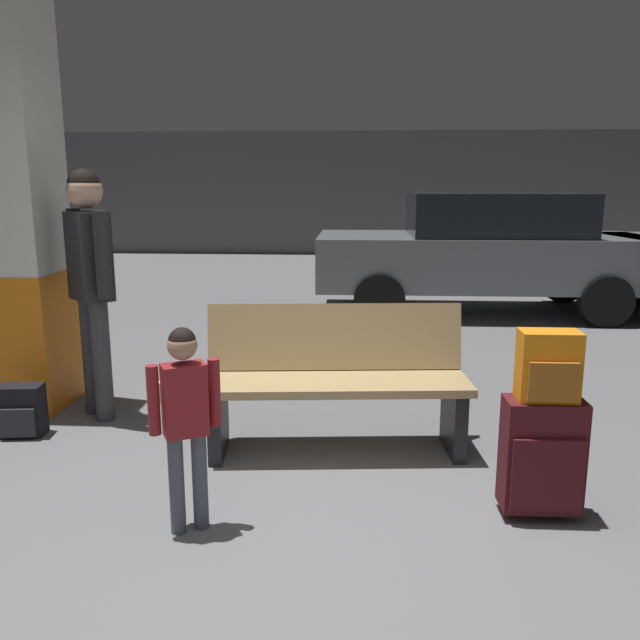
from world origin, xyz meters
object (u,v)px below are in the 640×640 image
object	(u,v)px
structural_pillar	(12,195)
parked_car_near	(484,250)
backpack_bright	(549,367)
child	(185,408)
backpack_dark_floor	(21,411)
bench	(336,380)
adult	(90,268)
suitcase	(542,455)

from	to	relation	value
structural_pillar	parked_car_near	bearing A→B (deg)	44.16
backpack_bright	child	xyz separation A→B (m)	(-1.70, -0.25, -0.16)
backpack_dark_floor	child	bearing A→B (deg)	-37.84
bench	parked_car_near	xyz separation A→B (m)	(1.67, 4.52, 0.36)
bench	adult	bearing A→B (deg)	164.96
suitcase	adult	xyz separation A→B (m)	(-2.75, 1.24, 0.74)
suitcase	parked_car_near	xyz separation A→B (m)	(0.63, 5.31, 0.48)
structural_pillar	backpack_dark_floor	size ratio (longest dim) A/B	9.17
bench	backpack_bright	distance (m)	1.35
backpack_dark_floor	parked_car_near	size ratio (longest dim) A/B	0.08
backpack_bright	suitcase	bearing A→B (deg)	75.79
backpack_dark_floor	parked_car_near	xyz separation A→B (m)	(3.74, 4.46, 0.64)
suitcase	bench	bearing A→B (deg)	143.11
structural_pillar	backpack_bright	bearing A→B (deg)	-23.21
suitcase	adult	world-z (taller)	adult
bench	suitcase	bearing A→B (deg)	-36.89
suitcase	child	size ratio (longest dim) A/B	0.61
adult	backpack_dark_floor	world-z (taller)	adult
bench	backpack_dark_floor	bearing A→B (deg)	178.30
backpack_bright	backpack_dark_floor	distance (m)	3.28
adult	backpack_bright	bearing A→B (deg)	-24.33
structural_pillar	suitcase	size ratio (longest dim) A/B	5.16
bench	child	xyz separation A→B (m)	(-0.65, -1.03, 0.17)
structural_pillar	suitcase	xyz separation A→B (m)	(3.35, -1.44, -1.23)
child	backpack_dark_floor	bearing A→B (deg)	142.16
structural_pillar	bench	xyz separation A→B (m)	(2.31, -0.65, -1.11)
backpack_dark_floor	bench	bearing A→B (deg)	-1.70
parked_car_near	adult	bearing A→B (deg)	-129.72
adult	bench	bearing A→B (deg)	-15.04
bench	backpack_dark_floor	world-z (taller)	bench
adult	structural_pillar	bearing A→B (deg)	162.06
structural_pillar	parked_car_near	distance (m)	5.60
suitcase	backpack_dark_floor	size ratio (longest dim) A/B	1.78
bench	suitcase	size ratio (longest dim) A/B	2.72
child	parked_car_near	xyz separation A→B (m)	(2.33, 5.55, 0.19)
child	parked_car_near	size ratio (longest dim) A/B	0.24
parked_car_near	suitcase	bearing A→B (deg)	-96.76
bench	adult	world-z (taller)	adult
bench	backpack_dark_floor	size ratio (longest dim) A/B	4.83
backpack_bright	backpack_dark_floor	xyz separation A→B (m)	(-3.11, 0.85, -0.60)
structural_pillar	adult	bearing A→B (deg)	-17.94
bench	backpack_bright	world-z (taller)	backpack_bright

